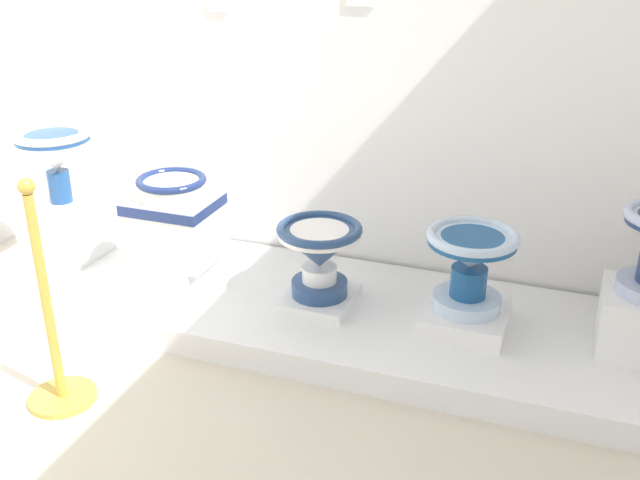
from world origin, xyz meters
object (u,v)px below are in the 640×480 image
plinth_block_rightmost (179,269)px  antique_toilet_squat_floral (319,249)px  plinth_block_squat_floral (319,298)px  plinth_block_pale_glazed (465,317)px  antique_toilet_rightmost (174,217)px  plinth_block_tall_cobalt (67,233)px  antique_toilet_tall_cobalt (54,153)px  stanchion_post_near_left (54,344)px  antique_toilet_pale_glazed (471,257)px

plinth_block_rightmost → antique_toilet_squat_floral: size_ratio=0.93×
plinth_block_squat_floral → antique_toilet_squat_floral: 0.25m
antique_toilet_squat_floral → plinth_block_squat_floral: bearing=0.0°
plinth_block_squat_floral → plinth_block_pale_glazed: size_ratio=0.88×
plinth_block_squat_floral → antique_toilet_rightmost: bearing=-177.9°
plinth_block_tall_cobalt → antique_toilet_tall_cobalt: (0.00, 0.00, 0.44)m
plinth_block_pale_glazed → plinth_block_tall_cobalt: bearing=179.8°
plinth_block_rightmost → stanchion_post_near_left: bearing=-92.9°
antique_toilet_rightmost → plinth_block_rightmost: bearing=90.0°
antique_toilet_rightmost → plinth_block_pale_glazed: 1.45m
antique_toilet_tall_cobalt → plinth_block_pale_glazed: size_ratio=1.07×
antique_toilet_tall_cobalt → stanchion_post_near_left: size_ratio=0.45×
antique_toilet_pale_glazed → plinth_block_tall_cobalt: bearing=179.8°
antique_toilet_tall_cobalt → plinth_block_pale_glazed: antique_toilet_tall_cobalt is taller
stanchion_post_near_left → antique_toilet_rightmost: bearing=87.1°
plinth_block_pale_glazed → stanchion_post_near_left: size_ratio=0.42×
antique_toilet_pale_glazed → stanchion_post_near_left: stanchion_post_near_left is taller
plinth_block_rightmost → plinth_block_pale_glazed: bearing=1.7°
plinth_block_tall_cobalt → antique_toilet_squat_floral: antique_toilet_squat_floral is taller
plinth_block_rightmost → antique_toilet_squat_floral: bearing=2.1°
plinth_block_rightmost → antique_toilet_rightmost: size_ratio=0.87×
stanchion_post_near_left → plinth_block_squat_floral: bearing=49.3°
antique_toilet_tall_cobalt → antique_toilet_rightmost: antique_toilet_tall_cobalt is taller
plinth_block_squat_floral → antique_toilet_pale_glazed: bearing=1.2°
plinth_block_pale_glazed → antique_toilet_pale_glazed: 0.29m
plinth_block_rightmost → stanchion_post_near_left: (-0.04, -0.88, 0.07)m
antique_toilet_tall_cobalt → plinth_block_tall_cobalt: bearing=-90.0°
plinth_block_tall_cobalt → plinth_block_squat_floral: 1.43m
plinth_block_rightmost → stanchion_post_near_left: stanchion_post_near_left is taller
plinth_block_squat_floral → plinth_block_tall_cobalt: bearing=179.1°
antique_toilet_tall_cobalt → antique_toilet_pale_glazed: (2.11, -0.01, -0.24)m
plinth_block_tall_cobalt → plinth_block_rightmost: (0.70, -0.05, -0.07)m
antique_toilet_squat_floral → stanchion_post_near_left: size_ratio=0.41×
stanchion_post_near_left → antique_toilet_tall_cobalt: bearing=125.1°
plinth_block_squat_floral → antique_toilet_pale_glazed: antique_toilet_pale_glazed is taller
plinth_block_squat_floral → stanchion_post_near_left: 1.20m
plinth_block_tall_cobalt → plinth_block_rightmost: 0.70m
plinth_block_squat_floral → plinth_block_pale_glazed: (0.68, 0.01, 0.02)m
antique_toilet_rightmost → stanchion_post_near_left: (-0.04, -0.88, -0.21)m
antique_toilet_rightmost → plinth_block_pale_glazed: antique_toilet_rightmost is taller
antique_toilet_rightmost → plinth_block_squat_floral: 0.80m
antique_toilet_rightmost → plinth_block_squat_floral: antique_toilet_rightmost is taller
plinth_block_squat_floral → stanchion_post_near_left: stanchion_post_near_left is taller
antique_toilet_rightmost → antique_toilet_squat_floral: antique_toilet_rightmost is taller
antique_toilet_tall_cobalt → stanchion_post_near_left: (0.65, -0.93, -0.44)m
antique_toilet_tall_cobalt → antique_toilet_rightmost: 0.74m
stanchion_post_near_left → plinth_block_tall_cobalt: bearing=125.1°
plinth_block_tall_cobalt → plinth_block_pale_glazed: (2.11, -0.01, -0.09)m
antique_toilet_tall_cobalt → plinth_block_squat_floral: bearing=-0.9°
antique_toilet_tall_cobalt → plinth_block_squat_floral: size_ratio=1.22×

